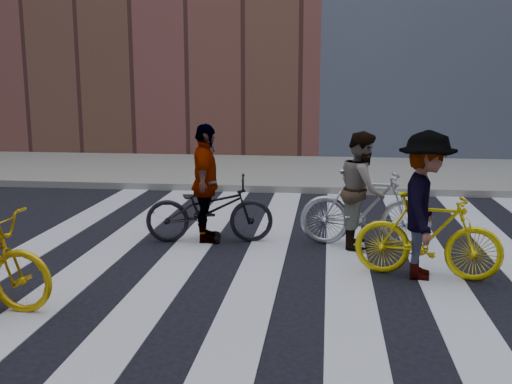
% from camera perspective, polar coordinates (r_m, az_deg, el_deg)
% --- Properties ---
extents(ground, '(100.00, 100.00, 0.00)m').
position_cam_1_polar(ground, '(7.73, 4.61, -7.23)').
color(ground, black).
rests_on(ground, ground).
extents(sidewalk_far, '(100.00, 5.00, 0.15)m').
position_cam_1_polar(sidewalk_far, '(15.03, 5.81, 1.89)').
color(sidewalk_far, gray).
rests_on(sidewalk_far, ground).
extents(zebra_crosswalk, '(8.25, 10.00, 0.01)m').
position_cam_1_polar(zebra_crosswalk, '(7.73, 4.61, -7.19)').
color(zebra_crosswalk, silver).
rests_on(zebra_crosswalk, ground).
extents(bike_silver_mid, '(1.89, 0.61, 1.12)m').
position_cam_1_polar(bike_silver_mid, '(8.69, 10.36, -1.52)').
color(bike_silver_mid, '#AFB0B9').
rests_on(bike_silver_mid, ground).
extents(bike_yellow_right, '(1.80, 0.78, 1.05)m').
position_cam_1_polar(bike_yellow_right, '(7.51, 16.05, -4.02)').
color(bike_yellow_right, yellow).
rests_on(bike_yellow_right, ground).
extents(bike_dark_rear, '(1.94, 0.90, 0.98)m').
position_cam_1_polar(bike_dark_rear, '(8.83, -4.47, -1.65)').
color(bike_dark_rear, black).
rests_on(bike_dark_rear, ground).
extents(rider_mid, '(0.67, 0.84, 1.66)m').
position_cam_1_polar(rider_mid, '(8.64, 10.09, 0.23)').
color(rider_mid, slate).
rests_on(rider_mid, ground).
extents(rider_right, '(0.85, 1.25, 1.79)m').
position_cam_1_polar(rider_right, '(7.42, 15.82, -1.24)').
color(rider_right, slate).
rests_on(rider_right, ground).
extents(rider_rear, '(0.56, 1.07, 1.75)m').
position_cam_1_polar(rider_rear, '(8.76, -4.83, 0.80)').
color(rider_rear, slate).
rests_on(rider_rear, ground).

